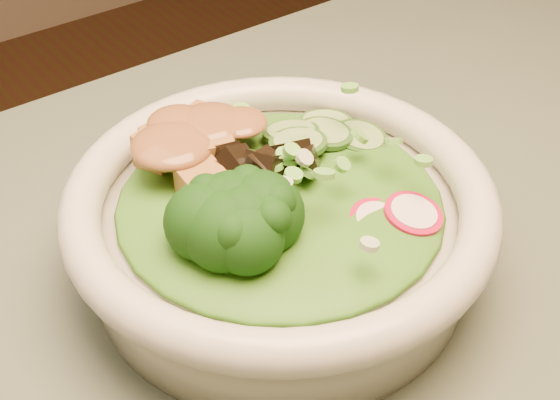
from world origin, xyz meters
TOP-DOWN VIEW (x-y plane):
  - salad_bowl at (0.07, 0.10)m, footprint 0.28×0.28m
  - lettuce_bed at (0.07, 0.10)m, footprint 0.21×0.21m
  - broccoli_florets at (0.01, 0.07)m, footprint 0.10×0.09m
  - radish_slices at (0.10, 0.04)m, footprint 0.12×0.07m
  - cucumber_slices at (0.13, 0.12)m, footprint 0.09×0.09m
  - mushroom_heap at (0.06, 0.11)m, footprint 0.09×0.09m
  - tofu_cubes at (0.04, 0.16)m, footprint 0.11×0.09m
  - peanut_sauce at (0.04, 0.16)m, footprint 0.07×0.06m
  - scallion_garnish at (0.07, 0.10)m, footprint 0.20×0.20m

SIDE VIEW (x-z plane):
  - salad_bowl at x=0.07m, z-range 0.75..0.83m
  - lettuce_bed at x=0.07m, z-range 0.80..0.82m
  - radish_slices at x=0.10m, z-range 0.81..0.83m
  - cucumber_slices at x=0.13m, z-range 0.81..0.84m
  - tofu_cubes at x=0.04m, z-range 0.81..0.84m
  - mushroom_heap at x=0.06m, z-range 0.81..0.85m
  - broccoli_florets at x=0.01m, z-range 0.81..0.85m
  - scallion_garnish at x=0.07m, z-range 0.82..0.85m
  - peanut_sauce at x=0.04m, z-range 0.83..0.85m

